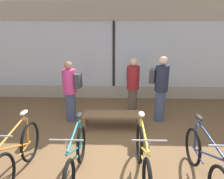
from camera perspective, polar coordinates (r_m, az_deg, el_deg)
name	(u,v)px	position (r m, az deg, el deg)	size (l,w,h in m)	color
ground_plane	(110,162)	(4.01, -0.69, -20.12)	(24.00, 24.00, 0.00)	brown
shop_back_wall	(114,51)	(6.72, 0.51, 10.86)	(12.00, 0.08, 3.20)	#B2A893
bicycle_left	(18,156)	(3.82, -25.29, -16.70)	(0.46, 1.73, 1.06)	black
bicycle_center_left	(76,159)	(3.51, -10.31, -18.90)	(0.46, 1.70, 1.03)	black
bicycle_center_right	(143,159)	(3.46, 8.77, -19.01)	(0.46, 1.78, 1.05)	black
bicycle_right	(204,163)	(3.68, 24.89, -18.50)	(0.46, 1.73, 1.03)	black
display_bench	(112,116)	(4.95, -0.11, -7.59)	(1.40, 0.44, 0.40)	brown
customer_near_rack	(71,90)	(5.26, -11.77, -0.17)	(0.51, 0.38, 1.61)	#424C6B
customer_by_window	(133,86)	(5.52, 5.93, 1.11)	(0.39, 0.52, 1.63)	brown
customer_mid_floor	(160,87)	(5.31, 13.69, 0.66)	(0.55, 0.45, 1.74)	#424C6B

